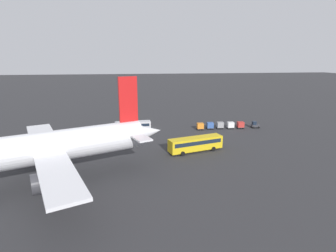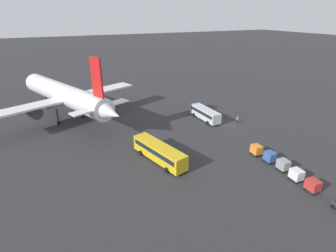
{
  "view_description": "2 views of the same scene",
  "coord_description": "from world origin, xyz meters",
  "px_view_note": "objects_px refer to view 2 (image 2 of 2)",
  "views": [
    {
      "loc": [
        6.11,
        78.11,
        20.75
      ],
      "look_at": [
        -3.17,
        16.83,
        4.78
      ],
      "focal_mm": 28.0,
      "sensor_mm": 36.0,
      "label": 1
    },
    {
      "loc": [
        -48.17,
        39.51,
        25.81
      ],
      "look_at": [
        -4.57,
        18.8,
        4.85
      ],
      "focal_mm": 28.0,
      "sensor_mm": 36.0,
      "label": 2
    }
  ],
  "objects_px": {
    "airplane": "(65,95)",
    "cargo_cart_red": "(313,185)",
    "cargo_cart_grey": "(283,165)",
    "cargo_cart_blue": "(270,156)",
    "worker_person": "(237,120)",
    "cargo_cart_white": "(297,174)",
    "shuttle_bus_far": "(159,151)",
    "shuttle_bus_near": "(205,113)",
    "cargo_cart_orange": "(256,149)"
  },
  "relations": [
    {
      "from": "worker_person",
      "to": "cargo_cart_red",
      "type": "relative_size",
      "value": 0.83
    },
    {
      "from": "cargo_cart_orange",
      "to": "cargo_cart_grey",
      "type": "bearing_deg",
      "value": -176.6
    },
    {
      "from": "cargo_cart_grey",
      "to": "shuttle_bus_far",
      "type": "bearing_deg",
      "value": 56.03
    },
    {
      "from": "shuttle_bus_far",
      "to": "cargo_cart_orange",
      "type": "bearing_deg",
      "value": -123.26
    },
    {
      "from": "airplane",
      "to": "cargo_cart_grey",
      "type": "distance_m",
      "value": 52.64
    },
    {
      "from": "worker_person",
      "to": "cargo_cart_white",
      "type": "bearing_deg",
      "value": 163.12
    },
    {
      "from": "shuttle_bus_far",
      "to": "cargo_cart_white",
      "type": "xyz_separation_m",
      "value": [
        -15.6,
        -18.0,
        -0.8
      ]
    },
    {
      "from": "airplane",
      "to": "shuttle_bus_near",
      "type": "height_order",
      "value": "airplane"
    },
    {
      "from": "cargo_cart_grey",
      "to": "cargo_cart_blue",
      "type": "relative_size",
      "value": 1.0
    },
    {
      "from": "airplane",
      "to": "shuttle_bus_near",
      "type": "distance_m",
      "value": 36.02
    },
    {
      "from": "cargo_cart_blue",
      "to": "cargo_cart_white",
      "type": "bearing_deg",
      "value": 175.94
    },
    {
      "from": "cargo_cart_red",
      "to": "cargo_cart_grey",
      "type": "relative_size",
      "value": 1.0
    },
    {
      "from": "cargo_cart_grey",
      "to": "cargo_cart_orange",
      "type": "distance_m",
      "value": 6.33
    },
    {
      "from": "shuttle_bus_near",
      "to": "cargo_cart_blue",
      "type": "relative_size",
      "value": 4.94
    },
    {
      "from": "shuttle_bus_far",
      "to": "cargo_cart_grey",
      "type": "height_order",
      "value": "shuttle_bus_far"
    },
    {
      "from": "shuttle_bus_far",
      "to": "cargo_cart_blue",
      "type": "bearing_deg",
      "value": -131.27
    },
    {
      "from": "worker_person",
      "to": "cargo_cart_blue",
      "type": "bearing_deg",
      "value": 158.89
    },
    {
      "from": "cargo_cart_red",
      "to": "cargo_cart_grey",
      "type": "xyz_separation_m",
      "value": [
        6.32,
        -0.59,
        0.0
      ]
    },
    {
      "from": "shuttle_bus_far",
      "to": "cargo_cart_white",
      "type": "distance_m",
      "value": 23.83
    },
    {
      "from": "cargo_cart_grey",
      "to": "cargo_cart_orange",
      "type": "xyz_separation_m",
      "value": [
        6.32,
        0.38,
        0.0
      ]
    },
    {
      "from": "airplane",
      "to": "cargo_cart_red",
      "type": "height_order",
      "value": "airplane"
    },
    {
      "from": "airplane",
      "to": "cargo_cart_white",
      "type": "relative_size",
      "value": 20.68
    },
    {
      "from": "cargo_cart_red",
      "to": "cargo_cart_white",
      "type": "xyz_separation_m",
      "value": [
        3.16,
        -0.13,
        0.0
      ]
    },
    {
      "from": "worker_person",
      "to": "cargo_cart_orange",
      "type": "relative_size",
      "value": 0.83
    },
    {
      "from": "cargo_cart_blue",
      "to": "cargo_cart_red",
      "type": "bearing_deg",
      "value": 176.51
    },
    {
      "from": "airplane",
      "to": "worker_person",
      "type": "bearing_deg",
      "value": -140.13
    },
    {
      "from": "worker_person",
      "to": "cargo_cart_orange",
      "type": "xyz_separation_m",
      "value": [
        -14.62,
        7.23,
        0.32
      ]
    },
    {
      "from": "shuttle_bus_near",
      "to": "cargo_cart_grey",
      "type": "bearing_deg",
      "value": 176.65
    },
    {
      "from": "shuttle_bus_near",
      "to": "shuttle_bus_far",
      "type": "bearing_deg",
      "value": 124.08
    },
    {
      "from": "airplane",
      "to": "worker_person",
      "type": "relative_size",
      "value": 24.91
    },
    {
      "from": "shuttle_bus_far",
      "to": "cargo_cart_white",
      "type": "bearing_deg",
      "value": -145.48
    },
    {
      "from": "shuttle_bus_far",
      "to": "cargo_cart_blue",
      "type": "xyz_separation_m",
      "value": [
        -9.28,
        -18.45,
        -0.8
      ]
    },
    {
      "from": "worker_person",
      "to": "cargo_cart_orange",
      "type": "height_order",
      "value": "cargo_cart_orange"
    },
    {
      "from": "cargo_cart_blue",
      "to": "cargo_cart_orange",
      "type": "xyz_separation_m",
      "value": [
        3.16,
        0.36,
        0.0
      ]
    },
    {
      "from": "cargo_cart_grey",
      "to": "shuttle_bus_near",
      "type": "bearing_deg",
      "value": -1.41
    },
    {
      "from": "cargo_cart_red",
      "to": "cargo_cart_white",
      "type": "distance_m",
      "value": 3.16
    },
    {
      "from": "cargo_cart_red",
      "to": "cargo_cart_blue",
      "type": "relative_size",
      "value": 1.0
    },
    {
      "from": "airplane",
      "to": "shuttle_bus_far",
      "type": "bearing_deg",
      "value": -177.62
    },
    {
      "from": "worker_person",
      "to": "cargo_cart_grey",
      "type": "xyz_separation_m",
      "value": [
        -20.94,
        6.85,
        0.32
      ]
    },
    {
      "from": "cargo_cart_blue",
      "to": "cargo_cart_orange",
      "type": "distance_m",
      "value": 3.18
    },
    {
      "from": "airplane",
      "to": "cargo_cart_red",
      "type": "distance_m",
      "value": 57.47
    },
    {
      "from": "shuttle_bus_far",
      "to": "cargo_cart_blue",
      "type": "distance_m",
      "value": 20.67
    },
    {
      "from": "cargo_cart_grey",
      "to": "cargo_cart_blue",
      "type": "xyz_separation_m",
      "value": [
        3.16,
        0.01,
        0.0
      ]
    },
    {
      "from": "cargo_cart_white",
      "to": "cargo_cart_blue",
      "type": "relative_size",
      "value": 1.0
    },
    {
      "from": "shuttle_bus_far",
      "to": "cargo_cart_red",
      "type": "height_order",
      "value": "shuttle_bus_far"
    },
    {
      "from": "cargo_cart_blue",
      "to": "airplane",
      "type": "bearing_deg",
      "value": 39.2
    },
    {
      "from": "cargo_cart_blue",
      "to": "worker_person",
      "type": "bearing_deg",
      "value": -21.11
    },
    {
      "from": "worker_person",
      "to": "cargo_cart_blue",
      "type": "distance_m",
      "value": 19.06
    },
    {
      "from": "airplane",
      "to": "cargo_cart_white",
      "type": "xyz_separation_m",
      "value": [
        -44.96,
        -31.07,
        -5.46
      ]
    },
    {
      "from": "cargo_cart_red",
      "to": "cargo_cart_blue",
      "type": "xyz_separation_m",
      "value": [
        9.48,
        -0.58,
        0.0
      ]
    }
  ]
}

